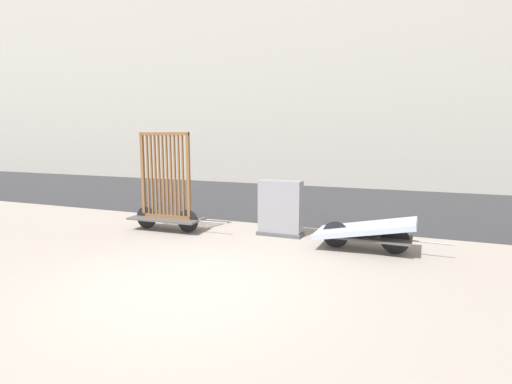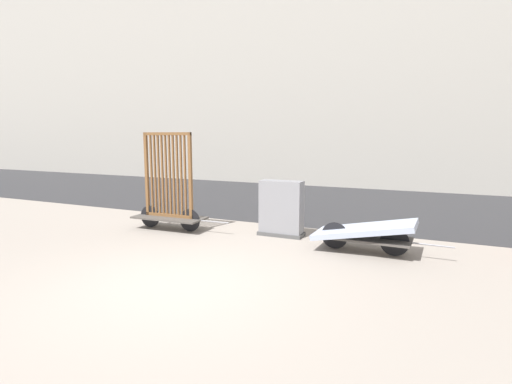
{
  "view_description": "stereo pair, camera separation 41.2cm",
  "coord_description": "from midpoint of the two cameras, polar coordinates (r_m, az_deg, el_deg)",
  "views": [
    {
      "loc": [
        3.07,
        -4.86,
        2.22
      ],
      "look_at": [
        0.0,
        2.88,
        1.03
      ],
      "focal_mm": 28.0,
      "sensor_mm": 36.0,
      "label": 1
    },
    {
      "loc": [
        3.45,
        -4.7,
        2.22
      ],
      "look_at": [
        0.0,
        2.88,
        1.03
      ],
      "focal_mm": 28.0,
      "sensor_mm": 36.0,
      "label": 2
    }
  ],
  "objects": [
    {
      "name": "ground_plane",
      "position": [
        6.2,
        -12.12,
        -13.03
      ],
      "size": [
        60.0,
        60.0,
        0.0
      ],
      "primitive_type": "plane",
      "color": "gray"
    },
    {
      "name": "road_strip",
      "position": [
        13.63,
        7.49,
        -1.28
      ],
      "size": [
        56.0,
        7.8,
        0.01
      ],
      "color": "#2D2D30",
      "rests_on": "ground_plane"
    },
    {
      "name": "building_facade",
      "position": [
        20.01,
        12.47,
        24.04
      ],
      "size": [
        48.0,
        4.0,
        15.52
      ],
      "color": "#B2ADA3",
      "rests_on": "ground_plane"
    },
    {
      "name": "bike_cart_with_bedframe",
      "position": [
        9.55,
        -13.93,
        -0.84
      ],
      "size": [
        2.44,
        0.77,
        2.28
      ],
      "rotation": [
        0.0,
        0.0,
        0.03
      ],
      "color": "#4C4742",
      "rests_on": "ground_plane"
    },
    {
      "name": "bike_cart_with_mattress",
      "position": [
        7.94,
        13.86,
        -5.38
      ],
      "size": [
        2.51,
        0.97,
        0.67
      ],
      "rotation": [
        0.0,
        0.0,
        -0.03
      ],
      "color": "#4C4742",
      "rests_on": "ground_plane"
    },
    {
      "name": "utility_cabinet",
      "position": [
        8.85,
        2.18,
        -2.6
      ],
      "size": [
        1.01,
        0.41,
        1.23
      ],
      "color": "#4C4C4C",
      "rests_on": "ground_plane"
    }
  ]
}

